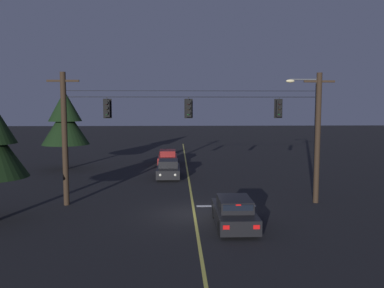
% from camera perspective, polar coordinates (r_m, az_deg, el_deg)
% --- Properties ---
extents(ground_plane, '(180.00, 180.00, 0.00)m').
position_cam_1_polar(ground_plane, '(21.44, 0.33, -10.01)').
color(ground_plane, black).
extents(lane_centre_stripe, '(0.14, 60.00, 0.01)m').
position_cam_1_polar(lane_centre_stripe, '(29.43, -0.38, -5.70)').
color(lane_centre_stripe, '#D1C64C').
rests_on(lane_centre_stripe, ground).
extents(stop_bar_paint, '(3.40, 0.36, 0.01)m').
position_cam_1_polar(stop_bar_paint, '(23.15, 4.91, -8.85)').
color(stop_bar_paint, silver).
rests_on(stop_bar_paint, ground).
extents(signal_span_assembly, '(16.45, 0.32, 7.64)m').
position_cam_1_polar(signal_span_assembly, '(22.93, 0.10, 1.09)').
color(signal_span_assembly, '#2D2116').
rests_on(signal_span_assembly, ground).
extents(traffic_light_leftmost, '(0.48, 0.41, 1.22)m').
position_cam_1_polar(traffic_light_leftmost, '(23.17, -12.12, 5.01)').
color(traffic_light_leftmost, black).
extents(traffic_light_left_inner, '(0.48, 0.41, 1.22)m').
position_cam_1_polar(traffic_light_left_inner, '(22.83, -0.49, 5.13)').
color(traffic_light_left_inner, black).
extents(traffic_light_centre, '(0.48, 0.41, 1.22)m').
position_cam_1_polar(traffic_light_centre, '(23.58, 12.38, 5.01)').
color(traffic_light_centre, black).
extents(car_waiting_near_lane, '(1.80, 4.33, 1.39)m').
position_cam_1_polar(car_waiting_near_lane, '(19.35, 6.08, -9.79)').
color(car_waiting_near_lane, black).
rests_on(car_waiting_near_lane, ground).
extents(car_oncoming_lead, '(1.80, 4.42, 1.39)m').
position_cam_1_polar(car_oncoming_lead, '(31.96, -3.41, -3.63)').
color(car_oncoming_lead, black).
rests_on(car_oncoming_lead, ground).
extents(car_oncoming_trailing, '(1.80, 4.42, 1.39)m').
position_cam_1_polar(car_oncoming_trailing, '(38.77, -3.52, -1.99)').
color(car_oncoming_trailing, maroon).
rests_on(car_oncoming_trailing, ground).
extents(street_lamp_corner, '(2.11, 0.30, 7.54)m').
position_cam_1_polar(street_lamp_corner, '(27.07, 16.69, 2.81)').
color(street_lamp_corner, '#4C4F54').
rests_on(street_lamp_corner, ground).
extents(tree_verge_near, '(4.20, 4.20, 7.07)m').
position_cam_1_polar(tree_verge_near, '(37.37, -17.75, 3.26)').
color(tree_verge_near, '#332316').
rests_on(tree_verge_near, ground).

